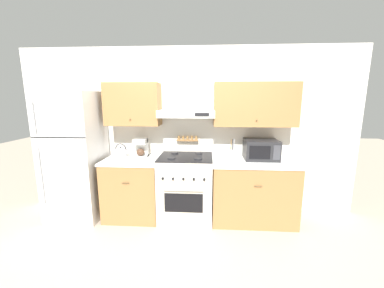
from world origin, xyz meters
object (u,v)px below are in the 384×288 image
Objects in this scene: tea_kettle at (121,152)px; coffee_maker at (141,148)px; utensil_crock at (232,154)px; stove_range at (186,188)px; refrigerator at (75,156)px; microwave at (261,150)px.

tea_kettle is 0.86× the size of coffee_maker.
utensil_crock is (1.68, 0.00, 0.00)m from tea_kettle.
coffee_maker is at bearing 167.62° from stove_range.
refrigerator is 7.71× the size of tea_kettle.
microwave reaches higher than tea_kettle.
stove_range is 3.60× the size of coffee_maker.
refrigerator is at bearing -179.39° from stove_range.
stove_range is at bearing -12.38° from coffee_maker.
utensil_crock reaches higher than tea_kettle.
utensil_crock is at bearing -1.07° from coffee_maker.
utensil_crock is (-0.42, -0.02, -0.07)m from microwave.
coffee_maker is 0.97× the size of utensil_crock.
stove_range is 1.13m from tea_kettle.
coffee_maker is at bearing 179.75° from microwave.
tea_kettle reaches higher than stove_range.
tea_kettle is 0.51× the size of microwave.
coffee_maker is (0.95, 0.17, 0.10)m from refrigerator.
stove_range is 3.48× the size of utensil_crock.
refrigerator reaches higher than microwave.
microwave is (1.10, 0.14, 0.56)m from stove_range.
refrigerator is 3.92× the size of microwave.
refrigerator is at bearing -176.62° from microwave.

